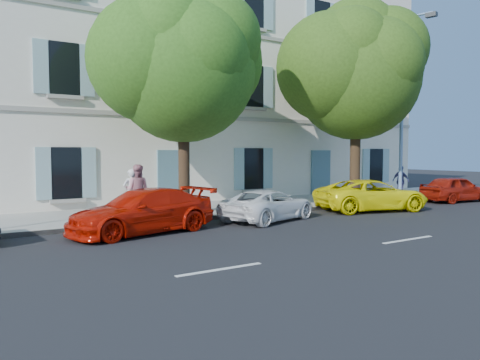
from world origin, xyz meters
TOP-DOWN VIEW (x-y plane):
  - ground at (0.00, 0.00)m, footprint 90.00×90.00m
  - sidewalk at (0.00, 4.45)m, footprint 36.00×4.50m
  - kerb at (0.00, 2.28)m, footprint 36.00×0.16m
  - building at (0.00, 10.20)m, footprint 28.00×7.00m
  - car_red_coupe at (-5.74, 0.97)m, footprint 4.80×2.64m
  - car_white_coupe at (-1.05, 1.03)m, footprint 4.28×2.92m
  - car_yellow_supercar at (4.13, 0.92)m, footprint 5.04×3.28m
  - car_red_hatchback at (10.20, 1.07)m, footprint 3.87×1.91m
  - tree_left at (-3.28, 3.17)m, footprint 5.20×5.20m
  - tree_right at (5.28, 2.94)m, footprint 5.74×5.74m
  - street_lamp at (8.30, 2.62)m, footprint 0.45×1.87m
  - pedestrian_a at (-5.05, 3.81)m, footprint 0.64×0.45m
  - pedestrian_b at (-4.86, 3.74)m, footprint 1.12×1.06m
  - pedestrian_c at (9.06, 3.34)m, footprint 0.49×0.96m

SIDE VIEW (x-z plane):
  - ground at x=0.00m, z-range 0.00..0.00m
  - sidewalk at x=0.00m, z-range 0.00..0.15m
  - kerb at x=0.00m, z-range 0.00..0.16m
  - car_white_coupe at x=-1.05m, z-range 0.00..1.09m
  - car_red_hatchback at x=10.20m, z-range 0.00..1.27m
  - car_yellow_supercar at x=4.13m, z-range 0.00..1.29m
  - car_red_coupe at x=-5.74m, z-range 0.00..1.32m
  - pedestrian_c at x=9.06m, z-range 0.15..1.72m
  - pedestrian_a at x=-5.05m, z-range 0.15..1.82m
  - pedestrian_b at x=-4.86m, z-range 0.15..1.97m
  - street_lamp at x=8.30m, z-range 0.73..9.45m
  - tree_left at x=-3.28m, z-range 1.31..9.37m
  - tree_right at x=5.28m, z-range 1.40..10.24m
  - building at x=0.00m, z-range 0.00..12.00m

